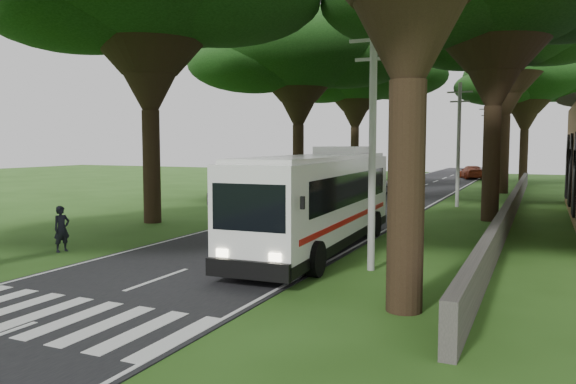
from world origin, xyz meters
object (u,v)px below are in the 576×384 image
object	(u,v)px
coach_bus	(319,199)
pedestrian	(62,229)
pole_near	(372,142)
distant_car_b	(408,174)
pole_far	(487,143)
distant_car_a	(393,185)
distant_car_c	(471,172)
pole_mid	(459,143)

from	to	relation	value
coach_bus	pedestrian	distance (m)	9.91
pole_near	coach_bus	world-z (taller)	pole_near
pedestrian	pole_near	bearing A→B (deg)	-68.51
distant_car_b	pole_far	bearing A→B (deg)	-39.57
pole_near	distant_car_a	world-z (taller)	pole_near
distant_car_b	pedestrian	size ratio (longest dim) A/B	2.46
distant_car_a	distant_car_b	bearing A→B (deg)	-88.57
pole_near	coach_bus	xyz separation A→B (m)	(-2.80, 2.52, -2.20)
pole_far	pedestrian	distance (m)	43.57
distant_car_c	pole_near	bearing A→B (deg)	74.68
distant_car_c	pedestrian	bearing A→B (deg)	61.89
pole_near	pole_mid	bearing A→B (deg)	90.00
pole_mid	pole_far	world-z (taller)	same
pole_near	distant_car_a	xyz separation A→B (m)	(-6.30, 28.53, -3.55)
pole_far	pedestrian	world-z (taller)	pole_far
pole_near	distant_car_a	bearing A→B (deg)	102.45
coach_bus	pedestrian	size ratio (longest dim) A/B	7.14
pole_mid	distant_car_c	xyz separation A→B (m)	(-2.50, 30.21, -3.40)
coach_bus	distant_car_b	bearing A→B (deg)	95.09
pole_mid	pole_near	bearing A→B (deg)	-90.00
pole_far	distant_car_a	world-z (taller)	pole_far
distant_car_b	pole_near	bearing A→B (deg)	-94.11
pole_mid	coach_bus	bearing A→B (deg)	-99.11
pole_mid	distant_car_a	world-z (taller)	pole_mid
pole_near	distant_car_c	bearing A→B (deg)	92.85
distant_car_b	pedestrian	bearing A→B (deg)	-108.99
coach_bus	distant_car_c	xyz separation A→B (m)	(0.30, 47.70, -1.20)
distant_car_b	distant_car_c	distance (m)	8.73
distant_car_c	distant_car_b	bearing A→B (deg)	28.41
pole_mid	pedestrian	bearing A→B (deg)	-118.02
pole_near	pedestrian	size ratio (longest dim) A/B	4.54
pole_near	distant_car_b	size ratio (longest dim) A/B	1.84
coach_bus	distant_car_c	size ratio (longest dim) A/B	2.43
coach_bus	distant_car_a	distance (m)	26.28
pole_far	distant_car_c	xyz separation A→B (m)	(-2.50, 10.21, -3.40)
pole_mid	pedestrian	xyz separation A→B (m)	(-11.63, -21.86, -3.30)
pole_mid	coach_bus	xyz separation A→B (m)	(-2.80, -17.48, -2.20)
distant_car_b	distant_car_a	bearing A→B (deg)	-96.91
distant_car_a	pedestrian	size ratio (longest dim) A/B	2.01
coach_bus	pedestrian	world-z (taller)	coach_bus
pole_near	pole_mid	world-z (taller)	same
pole_near	pedestrian	world-z (taller)	pole_near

